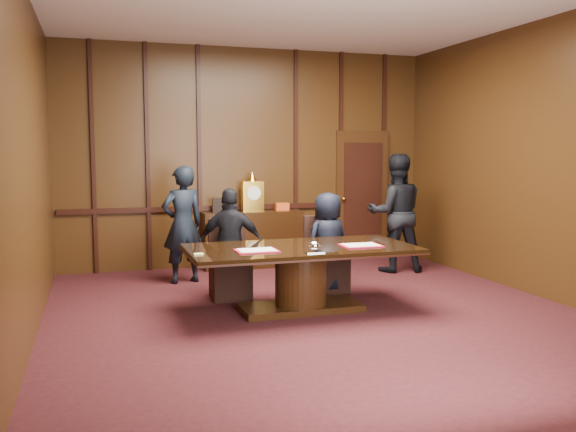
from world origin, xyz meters
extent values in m
plane|color=black|center=(0.00, 0.00, 0.00)|extent=(7.00, 7.00, 0.00)
cube|color=black|center=(0.00, 3.50, 1.75)|extent=(6.00, 0.04, 3.50)
cube|color=black|center=(0.00, -3.50, 1.75)|extent=(6.00, 0.04, 3.50)
cube|color=black|center=(-3.00, 0.00, 1.75)|extent=(0.04, 7.00, 3.50)
cube|color=black|center=(3.00, 0.00, 1.75)|extent=(0.04, 7.00, 3.50)
cube|color=black|center=(0.00, 3.47, 0.95)|extent=(5.90, 0.05, 0.08)
cube|color=black|center=(2.00, 3.46, 1.10)|extent=(0.95, 0.06, 2.20)
sphere|color=gold|center=(1.63, 3.39, 1.05)|extent=(0.08, 0.08, 0.08)
cube|color=black|center=(0.00, 3.26, 0.45)|extent=(1.60, 0.45, 0.90)
cube|color=black|center=(-0.70, 3.26, 0.03)|extent=(0.12, 0.40, 0.06)
cube|color=black|center=(0.70, 3.26, 0.03)|extent=(0.12, 0.40, 0.06)
cube|color=gold|center=(0.00, 3.26, 1.14)|extent=(0.34, 0.18, 0.48)
cylinder|color=white|center=(0.00, 3.16, 1.20)|extent=(0.22, 0.03, 0.22)
cone|color=gold|center=(0.00, 3.26, 1.46)|extent=(0.14, 0.14, 0.16)
cube|color=black|center=(-0.55, 3.28, 1.01)|extent=(0.18, 0.04, 0.22)
cube|color=#DB4919|center=(0.50, 3.28, 0.96)|extent=(0.22, 0.12, 0.12)
cube|color=black|center=(-0.14, 0.44, 0.04)|extent=(1.40, 0.60, 0.08)
cylinder|color=black|center=(-0.14, 0.44, 0.39)|extent=(0.60, 0.60, 0.62)
cube|color=black|center=(-0.14, 0.44, 0.71)|extent=(2.62, 1.32, 0.02)
cube|color=black|center=(-0.14, 0.44, 0.73)|extent=(2.60, 1.30, 0.06)
cube|color=#B1102B|center=(-0.71, 0.27, 0.77)|extent=(0.46, 0.33, 0.01)
cube|color=white|center=(-0.71, 0.27, 0.78)|extent=(0.40, 0.28, 0.01)
cube|color=#B1102B|center=(0.53, 0.26, 0.77)|extent=(0.47, 0.34, 0.01)
cube|color=white|center=(0.53, 0.26, 0.78)|extent=(0.41, 0.29, 0.01)
cube|color=white|center=(-0.14, -0.01, 0.77)|extent=(0.20, 0.14, 0.01)
ellipsoid|color=white|center=(-0.14, -0.01, 0.82)|extent=(0.13, 0.13, 0.10)
cube|color=#FBF67B|center=(-1.36, 0.23, 0.77)|extent=(0.10, 0.07, 0.01)
cube|color=black|center=(-0.79, 1.29, 0.23)|extent=(0.49, 0.49, 0.46)
cube|color=black|center=(-0.79, 1.50, 0.72)|extent=(0.48, 0.07, 0.55)
cylinder|color=black|center=(-0.99, 1.09, 0.12)|extent=(0.04, 0.04, 0.23)
cylinder|color=black|center=(-0.59, 1.49, 0.12)|extent=(0.04, 0.04, 0.23)
cube|color=black|center=(0.51, 1.29, 0.23)|extent=(0.51, 0.51, 0.46)
cube|color=black|center=(0.49, 1.50, 0.72)|extent=(0.48, 0.09, 0.55)
cylinder|color=black|center=(0.31, 1.09, 0.12)|extent=(0.04, 0.04, 0.23)
cylinder|color=black|center=(0.71, 1.49, 0.12)|extent=(0.04, 0.04, 0.23)
imported|color=black|center=(-0.79, 1.24, 0.70)|extent=(0.88, 0.56, 1.40)
imported|color=black|center=(0.51, 1.24, 0.66)|extent=(0.73, 0.57, 1.32)
imported|color=black|center=(-1.23, 2.41, 0.83)|extent=(0.68, 0.52, 1.65)
imported|color=black|center=(2.02, 2.25, 0.91)|extent=(1.01, 0.87, 1.81)
camera|label=1|loc=(-2.39, -6.14, 1.85)|focal=38.00mm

